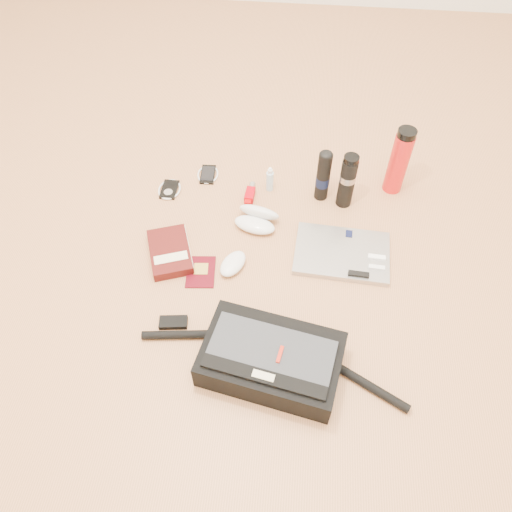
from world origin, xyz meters
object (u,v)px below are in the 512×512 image
object	(u,v)px
laptop	(342,253)
thermos_red	(399,161)
messenger_bag	(270,359)
book	(170,252)
thermos_black	(347,181)

from	to	relation	value
laptop	thermos_red	size ratio (longest dim) A/B	1.22
laptop	thermos_red	xyz separation A→B (m)	(0.19, 0.36, 0.12)
messenger_bag	laptop	distance (m)	0.49
messenger_bag	laptop	xyz separation A→B (m)	(0.21, 0.44, -0.04)
messenger_bag	laptop	bearing A→B (deg)	75.33
book	thermos_black	distance (m)	0.68
thermos_black	thermos_red	distance (m)	0.21
laptop	thermos_black	size ratio (longest dim) A/B	1.49
laptop	thermos_red	bearing A→B (deg)	64.97
book	thermos_red	world-z (taller)	thermos_red
messenger_bag	book	distance (m)	0.54
laptop	thermos_red	distance (m)	0.42
thermos_black	thermos_red	xyz separation A→B (m)	(0.19, 0.10, 0.02)
book	thermos_red	size ratio (longest dim) A/B	0.87
messenger_bag	book	xyz separation A→B (m)	(-0.38, 0.38, -0.03)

